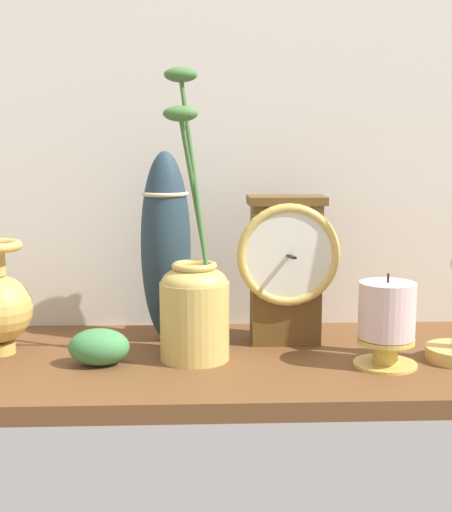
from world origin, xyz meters
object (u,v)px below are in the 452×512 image
brass_vase_jar (194,300)px  tall_ceramic_vase (166,246)px  mantel_clock (286,266)px  pillar_candle_front (387,321)px

brass_vase_jar → tall_ceramic_vase: 12.22cm
mantel_clock → pillar_candle_front: bearing=-43.7°
mantel_clock → tall_ceramic_vase: (-17.45, 2.49, 2.65)cm
mantel_clock → brass_vase_jar: 15.58cm
pillar_candle_front → tall_ceramic_vase: (-29.29, 13.82, 8.03)cm
brass_vase_jar → pillar_candle_front: bearing=-9.0°
brass_vase_jar → tall_ceramic_vase: size_ratio=1.39×
mantel_clock → tall_ceramic_vase: bearing=171.9°
brass_vase_jar → pillar_candle_front: 25.57cm
mantel_clock → brass_vase_jar: (-13.33, -7.34, -3.32)cm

